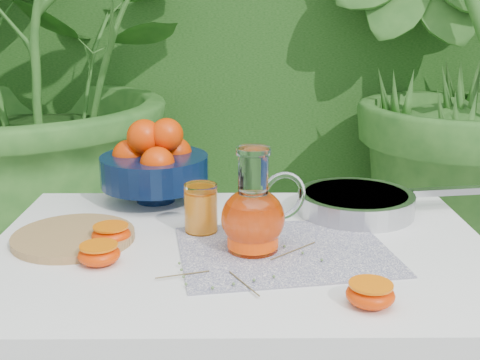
{
  "coord_description": "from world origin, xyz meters",
  "views": [
    {
      "loc": [
        0.1,
        -1.21,
        1.21
      ],
      "look_at": [
        0.11,
        -0.07,
        0.88
      ],
      "focal_mm": 45.0,
      "sensor_mm": 36.0,
      "label": 1
    }
  ],
  "objects_px": {
    "white_table": "(240,283)",
    "saute_pan": "(357,202)",
    "cutting_board": "(74,237)",
    "juice_pitcher": "(254,215)",
    "fruit_bowl": "(154,163)"
  },
  "relations": [
    {
      "from": "white_table",
      "to": "saute_pan",
      "type": "relative_size",
      "value": 2.08
    },
    {
      "from": "cutting_board",
      "to": "juice_pitcher",
      "type": "distance_m",
      "value": 0.38
    },
    {
      "from": "cutting_board",
      "to": "juice_pitcher",
      "type": "bearing_deg",
      "value": -8.71
    },
    {
      "from": "fruit_bowl",
      "to": "saute_pan",
      "type": "distance_m",
      "value": 0.49
    },
    {
      "from": "cutting_board",
      "to": "fruit_bowl",
      "type": "bearing_deg",
      "value": 63.17
    },
    {
      "from": "cutting_board",
      "to": "juice_pitcher",
      "type": "xyz_separation_m",
      "value": [
        0.37,
        -0.06,
        0.07
      ]
    },
    {
      "from": "white_table",
      "to": "fruit_bowl",
      "type": "bearing_deg",
      "value": 125.18
    },
    {
      "from": "white_table",
      "to": "cutting_board",
      "type": "bearing_deg",
      "value": 175.31
    },
    {
      "from": "white_table",
      "to": "fruit_bowl",
      "type": "height_order",
      "value": "fruit_bowl"
    },
    {
      "from": "cutting_board",
      "to": "saute_pan",
      "type": "bearing_deg",
      "value": 15.2
    },
    {
      "from": "cutting_board",
      "to": "juice_pitcher",
      "type": "height_order",
      "value": "juice_pitcher"
    },
    {
      "from": "fruit_bowl",
      "to": "juice_pitcher",
      "type": "relative_size",
      "value": 1.56
    },
    {
      "from": "fruit_bowl",
      "to": "juice_pitcher",
      "type": "xyz_separation_m",
      "value": [
        0.23,
        -0.32,
        -0.02
      ]
    },
    {
      "from": "white_table",
      "to": "cutting_board",
      "type": "distance_m",
      "value": 0.35
    },
    {
      "from": "juice_pitcher",
      "to": "saute_pan",
      "type": "xyz_separation_m",
      "value": [
        0.24,
        0.22,
        -0.05
      ]
    }
  ]
}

